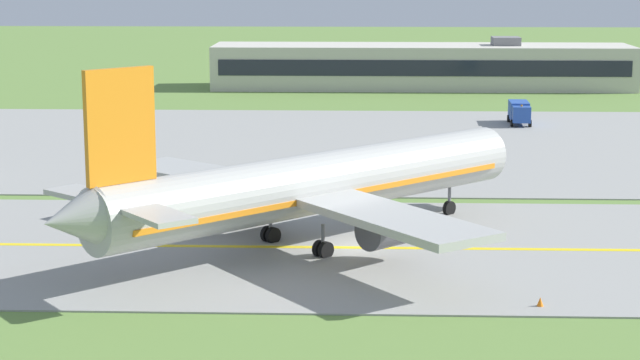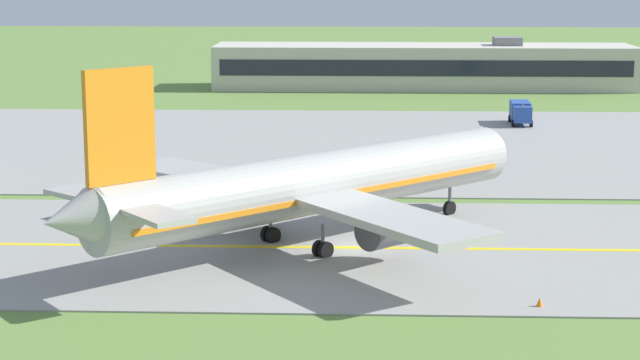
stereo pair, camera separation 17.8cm
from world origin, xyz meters
The scene contains 8 objects.
ground_plane centered at (0.00, 0.00, 0.00)m, with size 500.00×500.00×0.00m, color olive.
taxiway_strip centered at (0.00, 0.00, 0.05)m, with size 240.00×28.00×0.10m, color gray.
apron_pad centered at (10.00, 42.00, 0.05)m, with size 140.00×52.00×0.10m, color gray.
taxiway_centreline centered at (0.00, 0.00, 0.11)m, with size 220.00×0.60×0.01m, color yellow.
airplane_lead centered at (-2.30, 0.69, 4.13)m, with size 31.47×30.98×12.70m.
service_truck_catering centered at (18.93, 57.14, 1.53)m, with size 2.53×6.07×2.60m.
terminal_building centered at (9.69, 94.60, 3.19)m, with size 61.20×11.96×7.55m.
traffic_cone_near_edge centered at (10.60, -12.25, 0.30)m, with size 0.44×0.44×0.60m, color orange.
Camera 2 is at (0.99, -71.10, 18.56)m, focal length 62.97 mm.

